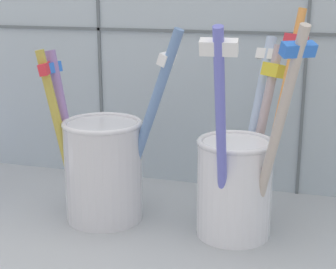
% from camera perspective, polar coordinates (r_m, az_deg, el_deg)
% --- Properties ---
extents(counter_slab, '(0.64, 0.22, 0.02)m').
position_cam_1_polar(counter_slab, '(0.49, -0.12, -10.57)').
color(counter_slab, '#9EA3A8').
rests_on(counter_slab, ground).
extents(toothbrush_cup_left, '(0.13, 0.07, 0.17)m').
position_cam_1_polar(toothbrush_cup_left, '(0.49, -6.74, -3.14)').
color(toothbrush_cup_left, silver).
rests_on(toothbrush_cup_left, counter_slab).
extents(toothbrush_cup_right, '(0.09, 0.16, 0.19)m').
position_cam_1_polar(toothbrush_cup_right, '(0.46, 7.47, -4.24)').
color(toothbrush_cup_right, white).
rests_on(toothbrush_cup_right, counter_slab).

